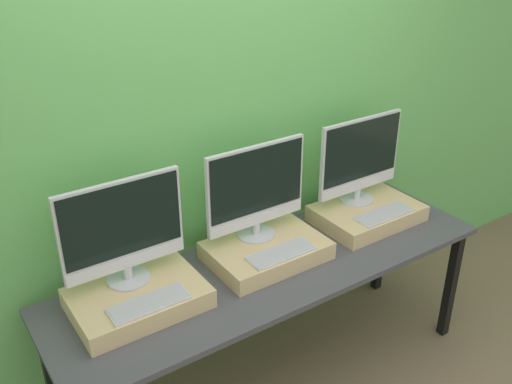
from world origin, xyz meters
TOP-DOWN VIEW (x-y plane):
  - wall_back at (0.00, 0.75)m, footprint 8.00×0.04m
  - workbench at (0.00, 0.34)m, footprint 2.24×0.68m
  - wooden_riser_left at (-0.68, 0.41)m, footprint 0.56×0.39m
  - monitor_left at (-0.68, 0.49)m, footprint 0.54×0.19m
  - keyboard_left at (-0.68, 0.28)m, footprint 0.34×0.12m
  - wooden_riser_center at (0.00, 0.41)m, footprint 0.56×0.39m
  - monitor_center at (0.00, 0.49)m, footprint 0.54×0.19m
  - keyboard_center at (0.00, 0.28)m, footprint 0.34×0.12m
  - wooden_riser_right at (0.68, 0.41)m, footprint 0.56×0.39m
  - monitor_right at (0.68, 0.49)m, footprint 0.54×0.19m
  - keyboard_right at (0.68, 0.28)m, footprint 0.34×0.12m

SIDE VIEW (x-z plane):
  - workbench at x=0.00m, z-range 0.30..1.04m
  - wooden_riser_left at x=-0.68m, z-range 0.74..0.83m
  - wooden_riser_center at x=0.00m, z-range 0.74..0.83m
  - wooden_riser_right at x=0.68m, z-range 0.74..0.83m
  - keyboard_left at x=-0.68m, z-range 0.83..0.84m
  - keyboard_center at x=0.00m, z-range 0.83..0.84m
  - keyboard_right at x=0.68m, z-range 0.83..0.84m
  - monitor_left at x=-0.68m, z-range 0.84..1.32m
  - monitor_center at x=0.00m, z-range 0.84..1.32m
  - monitor_right at x=0.68m, z-range 0.84..1.32m
  - wall_back at x=0.00m, z-range 0.00..2.60m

